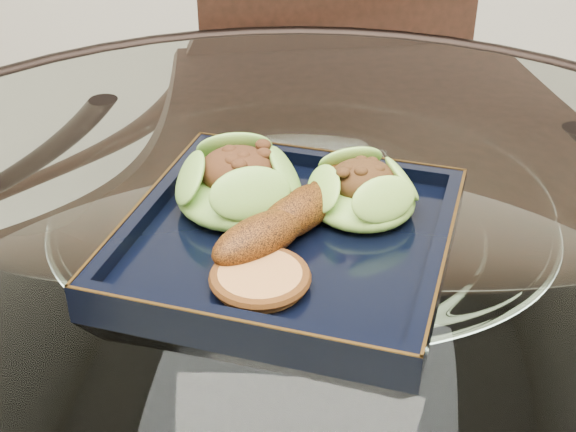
# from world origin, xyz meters

# --- Properties ---
(dining_table) EXTENTS (1.13, 1.13, 0.77)m
(dining_table) POSITION_xyz_m (-0.00, -0.00, 0.60)
(dining_table) COLOR white
(dining_table) RESTS_ON ground
(dining_chair) EXTENTS (0.55, 0.55, 1.04)m
(dining_chair) POSITION_xyz_m (0.01, 0.50, 0.58)
(dining_chair) COLOR black
(dining_chair) RESTS_ON ground
(navy_plate) EXTENTS (0.31, 0.31, 0.02)m
(navy_plate) POSITION_xyz_m (-0.01, -0.02, 0.77)
(navy_plate) COLOR black
(navy_plate) RESTS_ON dining_table
(lettuce_wrap_left) EXTENTS (0.12, 0.12, 0.04)m
(lettuce_wrap_left) POSITION_xyz_m (-0.06, 0.02, 0.80)
(lettuce_wrap_left) COLOR #578C28
(lettuce_wrap_left) RESTS_ON navy_plate
(lettuce_wrap_right) EXTENTS (0.10, 0.10, 0.03)m
(lettuce_wrap_right) POSITION_xyz_m (0.05, 0.03, 0.80)
(lettuce_wrap_right) COLOR #73A630
(lettuce_wrap_right) RESTS_ON navy_plate
(roasted_plantain) EXTENTS (0.13, 0.18, 0.04)m
(roasted_plantain) POSITION_xyz_m (-0.00, -0.01, 0.80)
(roasted_plantain) COLOR #66300A
(roasted_plantain) RESTS_ON navy_plate
(crumb_patty) EXTENTS (0.09, 0.09, 0.01)m
(crumb_patty) POSITION_xyz_m (-0.02, -0.09, 0.79)
(crumb_patty) COLOR #CA8743
(crumb_patty) RESTS_ON navy_plate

